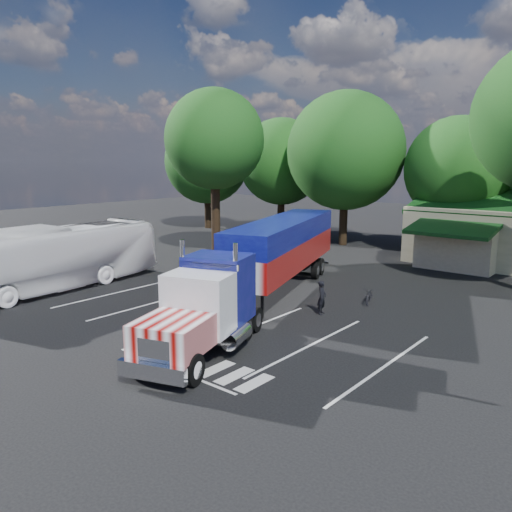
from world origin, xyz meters
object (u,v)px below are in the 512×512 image
Objects in this scene: semi_truck at (268,257)px; tour_bus at (52,258)px; woman at (322,298)px; bicycle at (369,295)px.

tour_bus is (-10.96, -5.84, -0.56)m from semi_truck.
woman is at bearing -18.43° from semi_truck.
semi_truck reaches higher than tour_bus.
semi_truck is 12.43m from tour_bus.
semi_truck is 3.65m from woman.
tour_bus reaches higher than woman.
semi_truck reaches higher than bicycle.
semi_truck is 12.08× the size of woman.
bicycle is at bearing -31.67° from woman.
bicycle is (4.19, 3.16, -1.96)m from semi_truck.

